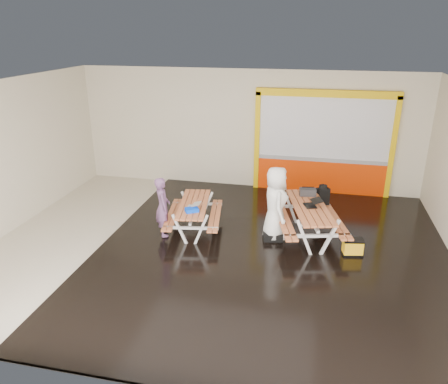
% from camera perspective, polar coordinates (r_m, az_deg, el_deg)
% --- Properties ---
extents(room, '(10.02, 8.02, 3.52)m').
position_cam_1_polar(room, '(8.82, -1.25, 2.46)').
color(room, beige).
rests_on(room, ground).
extents(deck, '(7.50, 7.98, 0.05)m').
position_cam_1_polar(deck, '(9.34, 6.39, -8.16)').
color(deck, black).
rests_on(deck, room).
extents(kiosk, '(3.88, 0.16, 3.00)m').
position_cam_1_polar(kiosk, '(12.45, 13.06, 6.08)').
color(kiosk, '#DE3301').
rests_on(kiosk, room).
extents(picnic_table_left, '(1.51, 2.00, 0.73)m').
position_cam_1_polar(picnic_table_left, '(10.05, -4.06, -2.42)').
color(picnic_table_left, '#CA6C3D').
rests_on(picnic_table_left, deck).
extents(picnic_table_right, '(1.88, 2.37, 0.83)m').
position_cam_1_polar(picnic_table_right, '(9.84, 11.35, -2.89)').
color(picnic_table_right, '#CA6C3D').
rests_on(picnic_table_right, deck).
extents(person_left, '(0.53, 0.60, 1.40)m').
position_cam_1_polar(person_left, '(9.79, -8.20, -1.95)').
color(person_left, '#66426A').
rests_on(person_left, deck).
extents(person_right, '(0.78, 0.97, 1.73)m').
position_cam_1_polar(person_right, '(9.65, 6.91, -1.57)').
color(person_right, white).
rests_on(person_right, deck).
extents(laptop_left, '(0.32, 0.29, 0.14)m').
position_cam_1_polar(laptop_left, '(9.72, -4.14, -1.90)').
color(laptop_left, silver).
rests_on(laptop_left, picnic_table_left).
extents(laptop_right, '(0.47, 0.44, 0.16)m').
position_cam_1_polar(laptop_right, '(9.76, 11.74, -1.55)').
color(laptop_right, black).
rests_on(laptop_right, picnic_table_right).
extents(blue_pouch, '(0.35, 0.32, 0.08)m').
position_cam_1_polar(blue_pouch, '(9.53, -4.34, -2.39)').
color(blue_pouch, '#0440EC').
rests_on(blue_pouch, picnic_table_left).
extents(toolbox, '(0.41, 0.24, 0.22)m').
position_cam_1_polar(toolbox, '(10.32, 11.14, -0.00)').
color(toolbox, black).
rests_on(toolbox, picnic_table_right).
extents(backpack, '(0.37, 0.34, 0.52)m').
position_cam_1_polar(backpack, '(10.63, 13.03, -0.46)').
color(backpack, black).
rests_on(backpack, picnic_table_right).
extents(dark_case, '(0.49, 0.41, 0.16)m').
position_cam_1_polar(dark_case, '(9.83, 6.55, -5.87)').
color(dark_case, black).
rests_on(dark_case, deck).
extents(fluke_bag, '(0.46, 0.35, 0.36)m').
position_cam_1_polar(fluke_bag, '(9.51, 16.83, -7.08)').
color(fluke_bag, black).
rests_on(fluke_bag, deck).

